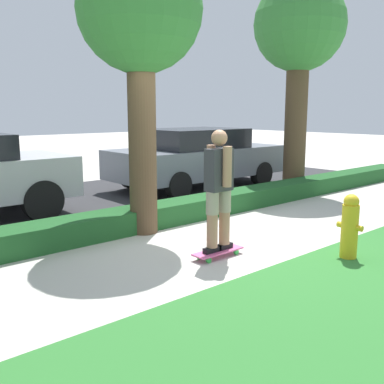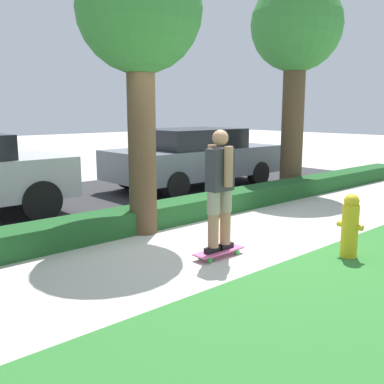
% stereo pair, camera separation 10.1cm
% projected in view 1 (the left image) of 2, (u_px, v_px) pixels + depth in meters
% --- Properties ---
extents(ground_plane, '(60.00, 60.00, 0.00)m').
position_uv_depth(ground_plane, '(230.00, 245.00, 6.55)').
color(ground_plane, '#BCB7AD').
extents(street_asphalt, '(16.90, 5.00, 0.01)m').
position_uv_depth(street_asphalt, '(89.00, 201.00, 9.66)').
color(street_asphalt, '#2D2D30').
rests_on(street_asphalt, ground_plane).
extents(hedge_row, '(16.90, 0.60, 0.36)m').
position_uv_depth(hedge_row, '(163.00, 214.00, 7.71)').
color(hedge_row, '#1E5123').
rests_on(hedge_row, ground_plane).
extents(skateboard, '(0.76, 0.24, 0.09)m').
position_uv_depth(skateboard, '(218.00, 252.00, 5.99)').
color(skateboard, '#DB5B93').
rests_on(skateboard, ground_plane).
extents(skater_person, '(0.49, 0.41, 1.60)m').
position_uv_depth(skater_person, '(219.00, 188.00, 5.83)').
color(skater_person, black).
rests_on(skater_person, skateboard).
extents(tree_mid, '(1.88, 1.88, 4.34)m').
position_uv_depth(tree_mid, '(140.00, 20.00, 6.64)').
color(tree_mid, brown).
rests_on(tree_mid, ground_plane).
extents(tree_far, '(2.12, 2.12, 4.93)m').
position_uv_depth(tree_far, '(299.00, 34.00, 10.39)').
color(tree_far, brown).
rests_on(tree_far, ground_plane).
extents(parked_car_middle, '(4.54, 2.05, 1.48)m').
position_uv_depth(parked_car_middle, '(197.00, 157.00, 11.31)').
color(parked_car_middle, slate).
rests_on(parked_car_middle, ground_plane).
extents(fire_hydrant, '(0.22, 0.35, 0.86)m').
position_uv_depth(fire_hydrant, '(350.00, 226.00, 5.88)').
color(fire_hydrant, gold).
rests_on(fire_hydrant, ground_plane).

